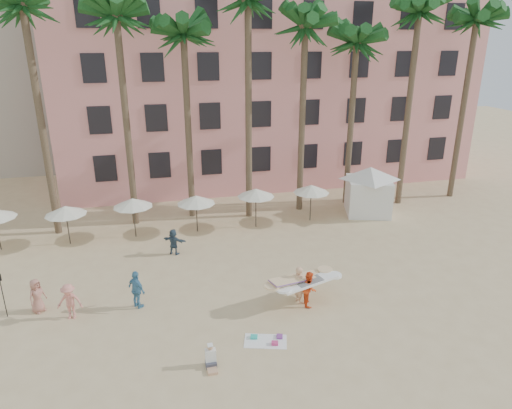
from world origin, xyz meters
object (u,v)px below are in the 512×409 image
at_px(cabana, 369,186).
at_px(carrier_white, 309,287).
at_px(carrier_yellow, 299,283).
at_px(pink_hotel, 264,86).

height_order(cabana, carrier_white, cabana).
bearing_deg(carrier_yellow, carrier_white, -39.04).
height_order(pink_hotel, carrier_yellow, pink_hotel).
xyz_separation_m(pink_hotel, carrier_white, (-3.80, -23.68, -7.06)).
bearing_deg(cabana, carrier_yellow, -130.24).
distance_m(cabana, carrier_yellow, 13.62).
xyz_separation_m(pink_hotel, carrier_yellow, (-4.19, -23.36, -6.94)).
bearing_deg(cabana, carrier_white, -128.12).
bearing_deg(carrier_white, pink_hotel, 80.88).
distance_m(pink_hotel, carrier_white, 25.00).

